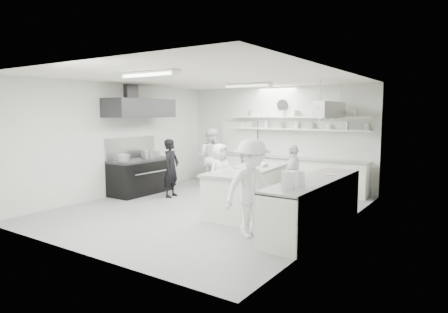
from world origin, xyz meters
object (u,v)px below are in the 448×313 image
Objects in this scene: back_counter at (281,173)px; cook_stove at (171,168)px; stove at (141,177)px; cook_back at (210,157)px; prep_island at (247,191)px; right_counter at (314,206)px.

back_counter is 3.30m from cook_stove.
stove is 1.02× the size of cook_back.
cook_back reaches higher than stove.
cook_stove reaches higher than back_counter.
prep_island is (3.45, -0.08, 0.01)m from stove.
right_counter reaches higher than stove.
stove is at bearing 173.27° from prep_island.
prep_island is at bearing 125.43° from cook_back.
prep_island is (-1.80, 0.52, -0.01)m from right_counter.
back_counter is 1.99× the size of prep_island.
back_counter is 2.85× the size of cook_back.
right_counter is 2.14× the size of cook_stove.
stove is at bearing 86.16° from cook_stove.
stove is 1.06m from cook_stove.
cook_back is (-4.29, 2.55, 0.41)m from right_counter.
back_counter is 4.13m from right_counter.
cook_stove is (-1.89, -2.68, 0.31)m from back_counter.
cook_back is (-0.05, 1.83, 0.11)m from cook_stove.
stove is 3.46m from prep_island.
prep_island reaches higher than back_counter.
prep_island is at bearing -105.11° from cook_stove.
right_counter is at bearing -110.14° from cook_stove.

